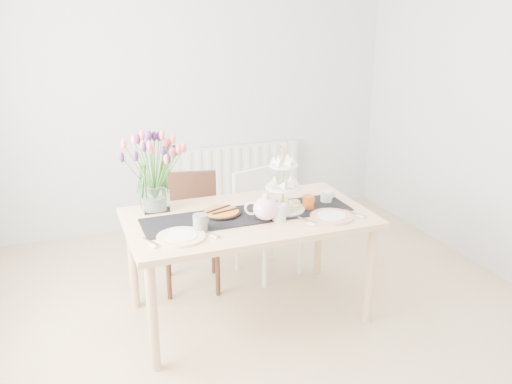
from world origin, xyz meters
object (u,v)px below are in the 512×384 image
object	(u,v)px
tart_tin	(222,213)
mug_orange	(308,202)
chair_brown	(190,221)
chair_white	(263,214)
tulip_vase	(152,160)
teapot	(266,209)
plate_right	(332,217)
cream_jug	(326,197)
plate_left	(181,237)
mug_white	(279,213)
cake_stand	(283,193)
dining_table	(248,226)
radiator	(242,174)
mug_grey	(200,223)

from	to	relation	value
tart_tin	mug_orange	distance (m)	0.60
chair_brown	mug_orange	distance (m)	0.99
chair_white	mug_orange	distance (m)	0.73
tulip_vase	teapot	size ratio (longest dim) A/B	2.40
mug_orange	plate_right	xyz separation A→B (m)	(0.07, -0.20, -0.04)
cream_jug	plate_left	xyz separation A→B (m)	(-1.10, -0.25, -0.03)
cream_jug	plate_right	bearing A→B (deg)	-117.42
tart_tin	mug_white	size ratio (longest dim) A/B	2.39
plate_left	plate_right	xyz separation A→B (m)	(1.00, -0.03, -0.00)
plate_left	cake_stand	bearing A→B (deg)	15.16
dining_table	teapot	bearing A→B (deg)	-60.29
teapot	cake_stand	bearing A→B (deg)	59.80
radiator	plate_left	distance (m)	2.29
dining_table	cream_jug	size ratio (longest dim) A/B	19.64
radiator	mug_orange	size ratio (longest dim) A/B	12.62
radiator	tulip_vase	bearing A→B (deg)	-127.90
plate_right	mug_grey	bearing A→B (deg)	173.65
mug_grey	mug_orange	size ratio (longest dim) A/B	1.12
radiator	mug_orange	xyz separation A→B (m)	(-0.16, -1.83, 0.35)
teapot	mug_white	distance (m)	0.09
chair_white	plate_right	size ratio (longest dim) A/B	2.93
chair_brown	mug_white	size ratio (longest dim) A/B	8.03
radiator	cake_stand	world-z (taller)	cake_stand
cake_stand	tart_tin	bearing A→B (deg)	171.00
chair_white	cake_stand	xyz separation A→B (m)	(-0.10, -0.62, 0.39)
mug_grey	chair_brown	bearing A→B (deg)	50.72
plate_right	mug_orange	bearing A→B (deg)	110.42
tulip_vase	mug_grey	world-z (taller)	tulip_vase
cake_stand	mug_white	size ratio (longest dim) A/B	4.06
chair_brown	chair_white	xyz separation A→B (m)	(0.59, -0.01, -0.02)
radiator	tart_tin	xyz separation A→B (m)	(-0.75, -1.73, 0.31)
cream_jug	mug_orange	size ratio (longest dim) A/B	0.86
tart_tin	mug_grey	xyz separation A→B (m)	(-0.20, -0.20, 0.04)
cream_jug	mug_orange	distance (m)	0.19
chair_brown	mug_white	bearing A→B (deg)	-51.13
radiator	cake_stand	distance (m)	1.87
mug_grey	mug_white	bearing A→B (deg)	-32.40
radiator	dining_table	xyz separation A→B (m)	(-0.58, -1.79, 0.22)
tulip_vase	plate_right	size ratio (longest dim) A/B	2.23
dining_table	chair_white	xyz separation A→B (m)	(0.35, 0.62, -0.19)
mug_white	teapot	bearing A→B (deg)	166.76
teapot	mug_orange	size ratio (longest dim) A/B	2.78
tulip_vase	tart_tin	size ratio (longest dim) A/B	2.46
cream_jug	mug_grey	distance (m)	0.98
tulip_vase	mug_orange	distance (m)	1.09
tulip_vase	mug_white	xyz separation A→B (m)	(0.71, -0.48, -0.29)
dining_table	plate_right	distance (m)	0.55
teapot	cream_jug	distance (m)	0.55
dining_table	chair_white	bearing A→B (deg)	60.77
mug_grey	tulip_vase	bearing A→B (deg)	81.80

